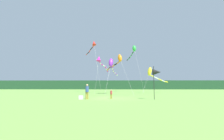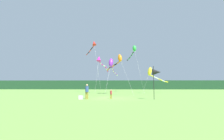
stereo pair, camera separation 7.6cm
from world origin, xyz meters
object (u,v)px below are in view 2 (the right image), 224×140
(kite_green, at_px, (134,50))
(kite_magenta, at_px, (100,61))
(kite_red, at_px, (93,45))
(kite_yellow, at_px, (152,73))
(person_child, at_px, (111,94))
(kite_orange, at_px, (118,60))
(cooler_box, at_px, (81,97))
(banner_flag_pole, at_px, (157,72))
(person_adult, at_px, (87,91))
(kite_purple, at_px, (112,64))

(kite_green, bearing_deg, kite_magenta, -141.81)
(kite_red, xyz_separation_m, kite_green, (9.60, 0.99, -0.98))
(kite_yellow, bearing_deg, kite_magenta, -179.96)
(kite_magenta, relative_size, kite_red, 0.70)
(person_child, xyz_separation_m, kite_orange, (0.96, 9.11, 5.37))
(cooler_box, relative_size, kite_red, 0.04)
(banner_flag_pole, height_order, kite_green, kite_green)
(kite_red, relative_size, kite_orange, 1.38)
(kite_magenta, bearing_deg, person_child, -78.80)
(kite_magenta, bearing_deg, kite_orange, -49.04)
(person_child, height_order, banner_flag_pole, banner_flag_pole)
(cooler_box, bearing_deg, kite_red, 94.48)
(banner_flag_pole, bearing_deg, kite_orange, 112.42)
(person_adult, bearing_deg, kite_red, 96.46)
(kite_yellow, xyz_separation_m, kite_magenta, (-10.28, -0.01, 2.55))
(cooler_box, xyz_separation_m, banner_flag_pole, (8.39, -0.08, 2.76))
(person_child, bearing_deg, kite_magenta, 101.20)
(cooler_box, bearing_deg, kite_yellow, 51.86)
(person_adult, relative_size, cooler_box, 3.66)
(cooler_box, xyz_separation_m, kite_green, (8.13, 19.83, 9.82))
(banner_flag_pole, bearing_deg, kite_yellow, 79.54)
(kite_yellow, distance_m, kite_magenta, 10.59)
(person_adult, xyz_separation_m, banner_flag_pole, (7.75, -0.21, 2.03))
(kite_red, bearing_deg, banner_flag_pole, -62.44)
(kite_red, height_order, kite_green, kite_red)
(kite_magenta, relative_size, kite_orange, 0.96)
(cooler_box, relative_size, banner_flag_pole, 0.13)
(cooler_box, height_order, kite_purple, kite_purple)
(kite_red, bearing_deg, kite_green, 5.91)
(banner_flag_pole, height_order, kite_purple, kite_purple)
(banner_flag_pole, relative_size, kite_magenta, 0.44)
(banner_flag_pole, relative_size, kite_purple, 0.36)
(kite_green, bearing_deg, cooler_box, -112.29)
(person_adult, height_order, banner_flag_pole, banner_flag_pole)
(person_adult, bearing_deg, kite_magenta, 89.71)
(banner_flag_pole, relative_size, kite_yellow, 0.57)
(kite_magenta, distance_m, kite_orange, 5.49)
(kite_yellow, distance_m, kite_purple, 8.52)
(person_adult, distance_m, kite_purple, 12.16)
(kite_yellow, bearing_deg, person_child, -120.07)
(person_child, bearing_deg, kite_purple, 91.38)
(person_adult, xyz_separation_m, kite_orange, (3.65, 9.74, 5.03))
(cooler_box, xyz_separation_m, kite_orange, (4.29, 9.87, 5.75))
(person_adult, height_order, person_child, person_adult)
(kite_red, distance_m, kite_orange, 11.79)
(kite_yellow, bearing_deg, kite_purple, -160.36)
(kite_red, bearing_deg, person_adult, -83.54)
(person_adult, bearing_deg, person_child, 13.18)
(kite_purple, bearing_deg, kite_green, 59.73)
(person_child, bearing_deg, cooler_box, -167.10)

